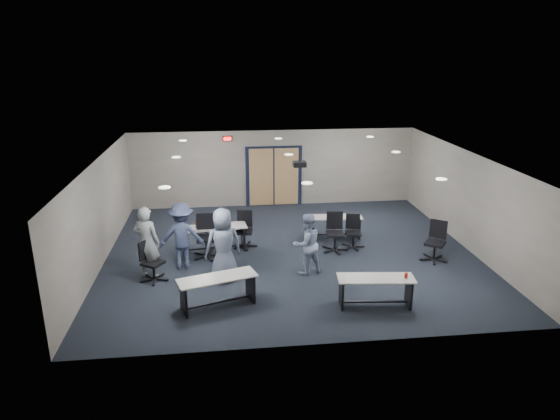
{
  "coord_description": "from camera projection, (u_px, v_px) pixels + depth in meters",
  "views": [
    {
      "loc": [
        -1.76,
        -12.66,
        5.43
      ],
      "look_at": [
        -0.33,
        -0.3,
        1.36
      ],
      "focal_mm": 32.0,
      "sensor_mm": 36.0,
      "label": 1
    }
  ],
  "objects": [
    {
      "name": "table_front_left",
      "position": [
        218.0,
        286.0,
        10.85
      ],
      "size": [
        1.81,
        1.06,
        0.69
      ],
      "rotation": [
        0.0,
        0.0,
        0.31
      ],
      "color": "beige",
      "rests_on": "floor"
    },
    {
      "name": "ceiling",
      "position": [
        291.0,
        157.0,
        13.0
      ],
      "size": [
        10.0,
        9.0,
        0.04
      ],
      "primitive_type": "cube",
      "color": "white",
      "rests_on": "back_wall"
    },
    {
      "name": "front_wall",
      "position": [
        324.0,
        280.0,
        9.17
      ],
      "size": [
        10.0,
        0.04,
        2.7
      ],
      "primitive_type": "cube",
      "color": "gray",
      "rests_on": "floor"
    },
    {
      "name": "table_back_right",
      "position": [
        335.0,
        223.0,
        14.86
      ],
      "size": [
        1.62,
        0.63,
        0.65
      ],
      "rotation": [
        0.0,
        0.0,
        -0.06
      ],
      "color": "beige",
      "rests_on": "floor"
    },
    {
      "name": "ceiling_can_lights",
      "position": [
        290.0,
        156.0,
        13.24
      ],
      "size": [
        6.24,
        5.74,
        0.02
      ],
      "primitive_type": null,
      "color": "white",
      "rests_on": "ceiling"
    },
    {
      "name": "chair_back_a",
      "position": [
        206.0,
        237.0,
        13.39
      ],
      "size": [
        0.76,
        0.76,
        1.17
      ],
      "primitive_type": null,
      "rotation": [
        0.0,
        0.0,
        0.03
      ],
      "color": "black",
      "rests_on": "floor"
    },
    {
      "name": "chair_loose_right",
      "position": [
        435.0,
        242.0,
        13.19
      ],
      "size": [
        0.95,
        0.95,
        1.07
      ],
      "primitive_type": null,
      "rotation": [
        0.0,
        0.0,
        -0.65
      ],
      "color": "black",
      "rests_on": "floor"
    },
    {
      "name": "back_wall",
      "position": [
        274.0,
        168.0,
        17.67
      ],
      "size": [
        10.0,
        0.04,
        2.7
      ],
      "primitive_type": "cube",
      "color": "gray",
      "rests_on": "floor"
    },
    {
      "name": "chair_loose_left",
      "position": [
        153.0,
        261.0,
        12.05
      ],
      "size": [
        0.88,
        0.88,
        1.01
      ],
      "primitive_type": null,
      "rotation": [
        0.0,
        0.0,
        1.0
      ],
      "color": "black",
      "rests_on": "floor"
    },
    {
      "name": "person_back",
      "position": [
        182.0,
        236.0,
        12.68
      ],
      "size": [
        1.13,
        0.66,
        1.74
      ],
      "primitive_type": "imported",
      "rotation": [
        0.0,
        0.0,
        3.16
      ],
      "color": "#364162",
      "rests_on": "floor"
    },
    {
      "name": "table_back_left",
      "position": [
        215.0,
        234.0,
        13.84
      ],
      "size": [
        1.82,
        0.8,
        0.98
      ],
      "rotation": [
        0.0,
        0.0,
        0.12
      ],
      "color": "beige",
      "rests_on": "floor"
    },
    {
      "name": "person_gray",
      "position": [
        147.0,
        242.0,
        12.13
      ],
      "size": [
        0.77,
        0.64,
        1.83
      ],
      "primitive_type": "imported",
      "rotation": [
        0.0,
        0.0,
        2.8
      ],
      "color": "#8E989B",
      "rests_on": "floor"
    },
    {
      "name": "floor",
      "position": [
        291.0,
        253.0,
        13.84
      ],
      "size": [
        10.0,
        10.0,
        0.0
      ],
      "primitive_type": "plane",
      "color": "black",
      "rests_on": "ground"
    },
    {
      "name": "exit_sign",
      "position": [
        227.0,
        139.0,
        17.1
      ],
      "size": [
        0.32,
        0.07,
        0.18
      ],
      "color": "black",
      "rests_on": "back_wall"
    },
    {
      "name": "right_wall",
      "position": [
        468.0,
        200.0,
        13.96
      ],
      "size": [
        0.04,
        9.0,
        2.7
      ],
      "primitive_type": "cube",
      "color": "gray",
      "rests_on": "floor"
    },
    {
      "name": "person_plaid",
      "position": [
        223.0,
        245.0,
        11.95
      ],
      "size": [
        1.01,
        0.79,
        1.83
      ],
      "primitive_type": "imported",
      "rotation": [
        0.0,
        0.0,
        3.4
      ],
      "color": "slate",
      "rests_on": "floor"
    },
    {
      "name": "table_front_right",
      "position": [
        376.0,
        286.0,
        10.88
      ],
      "size": [
        1.72,
        0.73,
        0.79
      ],
      "rotation": [
        0.0,
        0.0,
        -0.11
      ],
      "color": "beige",
      "rests_on": "floor"
    },
    {
      "name": "double_door",
      "position": [
        274.0,
        177.0,
        17.72
      ],
      "size": [
        2.0,
        0.07,
        2.2
      ],
      "color": "black",
      "rests_on": "back_wall"
    },
    {
      "name": "person_lightblue",
      "position": [
        307.0,
        244.0,
        12.37
      ],
      "size": [
        0.93,
        0.83,
        1.58
      ],
      "primitive_type": "imported",
      "rotation": [
        0.0,
        0.0,
        3.51
      ],
      "color": "#98A8CA",
      "rests_on": "floor"
    },
    {
      "name": "chair_back_c",
      "position": [
        335.0,
        233.0,
        13.81
      ],
      "size": [
        0.77,
        0.77,
        1.09
      ],
      "primitive_type": null,
      "rotation": [
        0.0,
        0.0,
        -0.13
      ],
      "color": "black",
      "rests_on": "floor"
    },
    {
      "name": "chair_back_d",
      "position": [
        353.0,
        232.0,
        14.05
      ],
      "size": [
        0.66,
        0.66,
        0.95
      ],
      "primitive_type": null,
      "rotation": [
        0.0,
        0.0,
        -0.11
      ],
      "color": "black",
      "rests_on": "floor"
    },
    {
      "name": "chair_back_b",
      "position": [
        244.0,
        230.0,
        14.09
      ],
      "size": [
        0.74,
        0.74,
        1.04
      ],
      "primitive_type": null,
      "rotation": [
        0.0,
        0.0,
        -0.15
      ],
      "color": "black",
      "rests_on": "floor"
    },
    {
      "name": "ceiling_projector",
      "position": [
        300.0,
        164.0,
        13.59
      ],
      "size": [
        0.35,
        0.32,
        0.37
      ],
      "color": "black",
      "rests_on": "ceiling"
    },
    {
      "name": "left_wall",
      "position": [
        99.0,
        213.0,
        12.87
      ],
      "size": [
        0.04,
        9.0,
        2.7
      ],
      "primitive_type": "cube",
      "color": "gray",
      "rests_on": "floor"
    }
  ]
}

